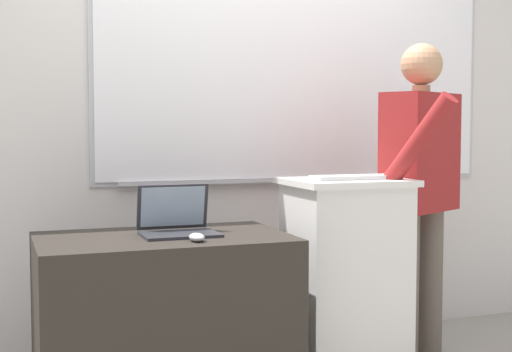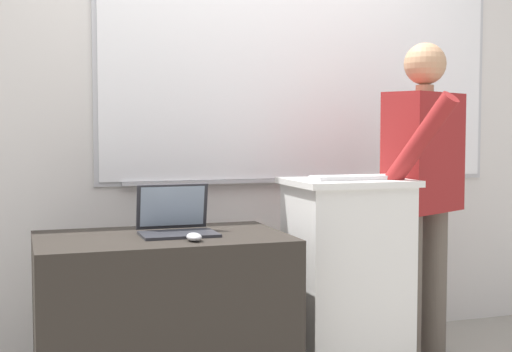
{
  "view_description": "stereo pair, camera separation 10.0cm",
  "coord_description": "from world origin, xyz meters",
  "views": [
    {
      "loc": [
        -1.26,
        -2.67,
        1.21
      ],
      "look_at": [
        -0.14,
        0.37,
        1.0
      ],
      "focal_mm": 50.0,
      "sensor_mm": 36.0,
      "label": 1
    },
    {
      "loc": [
        -1.16,
        -2.71,
        1.21
      ],
      "look_at": [
        -0.14,
        0.37,
        1.0
      ],
      "focal_mm": 50.0,
      "sensor_mm": 36.0,
      "label": 2
    }
  ],
  "objects": [
    {
      "name": "side_desk",
      "position": [
        -0.59,
        0.28,
        0.38
      ],
      "size": [
        1.06,
        0.66,
        0.76
      ],
      "color": "#28231E",
      "rests_on": "ground_plane"
    },
    {
      "name": "wireless_keyboard",
      "position": [
        0.34,
        0.31,
        0.99
      ],
      "size": [
        0.43,
        0.14,
        0.02
      ],
      "color": "silver",
      "rests_on": "lectern_podium"
    },
    {
      "name": "computer_mouse_by_laptop",
      "position": [
        -0.49,
        0.09,
        0.78
      ],
      "size": [
        0.06,
        0.1,
        0.03
      ],
      "color": "#BCBCC1",
      "rests_on": "side_desk"
    },
    {
      "name": "lectern_podium",
      "position": [
        0.32,
        0.37,
        0.49
      ],
      "size": [
        0.56,
        0.48,
        0.98
      ],
      "color": "silver",
      "rests_on": "ground_plane"
    },
    {
      "name": "person_presenter",
      "position": [
        0.78,
        0.43,
        0.96
      ],
      "size": [
        0.62,
        0.7,
        1.65
      ],
      "rotation": [
        0.0,
        0.0,
        0.48
      ],
      "color": "brown",
      "rests_on": "ground_plane"
    },
    {
      "name": "laptop",
      "position": [
        -0.52,
        0.32,
        0.82
      ],
      "size": [
        0.32,
        0.27,
        0.21
      ],
      "color": "#28282D",
      "rests_on": "side_desk"
    },
    {
      "name": "back_wall",
      "position": [
        0.02,
        1.17,
        1.46
      ],
      "size": [
        6.4,
        0.17,
        2.91
      ],
      "color": "silver",
      "rests_on": "ground_plane"
    }
  ]
}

